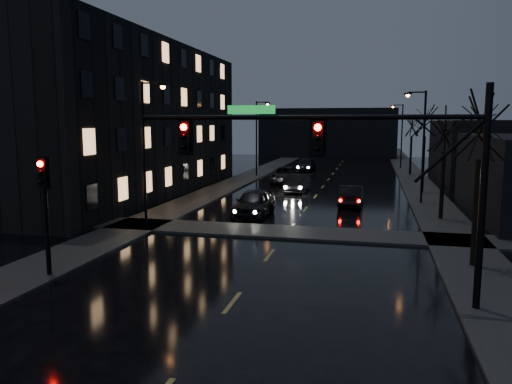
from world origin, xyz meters
The scene contains 21 objects.
sidewalk_left centered at (-8.50, 35.00, 0.06)m, with size 3.00×140.00×0.12m, color #2D2D2B.
sidewalk_right centered at (8.50, 35.00, 0.06)m, with size 3.00×140.00×0.12m, color #2D2D2B.
sidewalk_cross centered at (0.00, 18.50, 0.06)m, with size 40.00×3.00×0.12m, color #2D2D2B.
apartment_block centered at (-16.50, 30.00, 6.00)m, with size 12.00×30.00×12.00m, color black.
commercial_right_far centered at (17.00, 48.00, 3.00)m, with size 12.00×18.00×6.00m, color black.
far_block centered at (-3.00, 78.00, 4.00)m, with size 22.00×10.00×8.00m, color black.
signal_mast centered at (3.85, 9.00, 4.87)m, with size 11.11×0.41×7.00m.
signal_pole_left centered at (-7.50, 8.99, 3.01)m, with size 0.35×0.41×4.53m.
tree_near centered at (8.40, 14.00, 6.22)m, with size 3.52×3.52×8.08m.
tree_mid_a centered at (8.40, 24.00, 5.83)m, with size 3.30×3.30×7.58m.
tree_mid_b centered at (8.40, 36.00, 6.61)m, with size 3.74×3.74×8.59m.
tree_far centered at (8.40, 50.00, 6.06)m, with size 3.43×3.43×7.88m.
streetlight_l_near centered at (-7.58, 18.00, 4.77)m, with size 1.53×0.28×8.00m.
streetlight_l_far centered at (-7.58, 45.00, 4.77)m, with size 1.53×0.28×8.00m.
streetlight_r_mid centered at (7.58, 30.00, 4.77)m, with size 1.53×0.28×8.00m.
streetlight_r_far centered at (7.58, 58.00, 4.77)m, with size 1.53×0.28×8.00m.
oncoming_car_a centered at (-2.83, 22.87, 0.84)m, with size 1.98×4.93×1.68m, color black.
oncoming_car_b centered at (-1.80, 34.24, 0.72)m, with size 1.53×4.39×1.45m, color black.
oncoming_car_c centered at (-3.79, 39.96, 0.78)m, with size 2.59×5.61×1.56m, color black.
oncoming_car_d centered at (-3.42, 52.05, 0.72)m, with size 2.01×4.94×1.43m, color black.
lead_car centered at (2.95, 28.07, 0.74)m, with size 1.56×4.47×1.47m, color black.
Camera 1 is at (4.31, -7.04, 5.86)m, focal length 35.00 mm.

